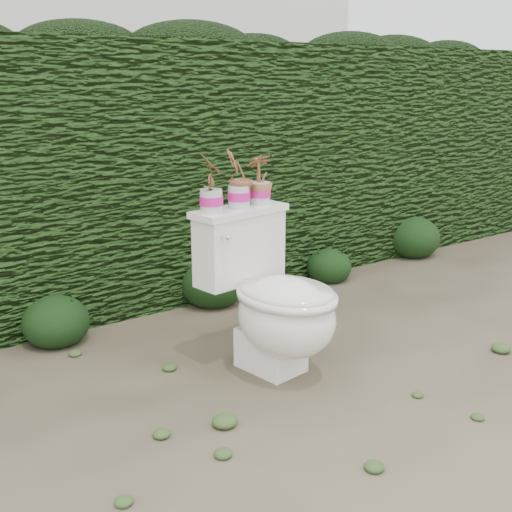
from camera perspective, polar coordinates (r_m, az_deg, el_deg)
ground at (r=3.03m, az=-1.22°, el=-11.62°), size 60.00×60.00×0.00m
hedge at (r=4.16m, az=-13.97°, el=7.06°), size 8.00×1.00×1.60m
toilet at (r=3.07m, az=1.61°, el=-4.06°), size 0.55×0.73×0.78m
potted_plant_left at (r=2.98m, az=-4.02°, el=6.33°), size 0.14×0.16×0.26m
potted_plant_center at (r=3.09m, az=-1.54°, el=6.75°), size 0.18×0.16×0.27m
potted_plant_right at (r=3.19m, az=0.32°, el=6.69°), size 0.13×0.13×0.23m
liriope_clump_2 at (r=3.63m, az=-17.40°, el=-5.18°), size 0.36×0.36×0.29m
liriope_clump_3 at (r=4.05m, az=-3.86°, el=-2.01°), size 0.41×0.41×0.33m
liriope_clump_4 at (r=4.54m, az=6.52°, el=-0.59°), size 0.32×0.32×0.25m
liriope_clump_5 at (r=5.28m, az=13.76°, el=1.90°), size 0.43×0.43×0.35m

